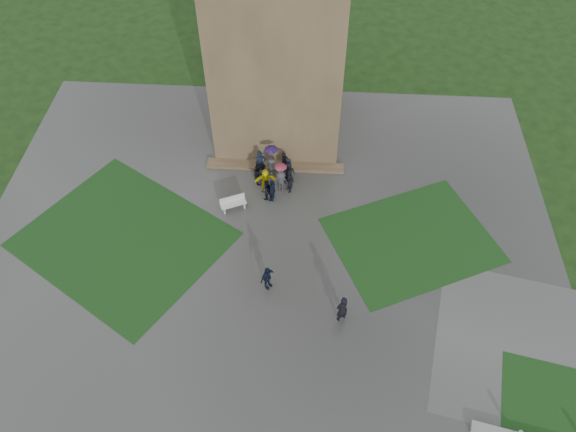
# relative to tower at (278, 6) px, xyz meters

# --- Properties ---
(ground) EXTENTS (120.00, 120.00, 0.00)m
(ground) POSITION_rel_tower_xyz_m (0.00, -15.00, -9.00)
(ground) COLOR black
(plaza) EXTENTS (34.00, 34.00, 0.02)m
(plaza) POSITION_rel_tower_xyz_m (0.00, -13.00, -8.99)
(plaza) COLOR #353533
(plaza) RESTS_ON ground
(lawn_inset_left) EXTENTS (14.10, 13.46, 0.01)m
(lawn_inset_left) POSITION_rel_tower_xyz_m (-8.50, -11.00, -8.97)
(lawn_inset_left) COLOR #123312
(lawn_inset_left) RESTS_ON plaza
(lawn_inset_right) EXTENTS (11.12, 10.15, 0.01)m
(lawn_inset_right) POSITION_rel_tower_xyz_m (8.50, -10.00, -8.97)
(lawn_inset_right) COLOR #123312
(lawn_inset_right) RESTS_ON plaza
(tower) EXTENTS (8.00, 8.00, 18.00)m
(tower) POSITION_rel_tower_xyz_m (0.00, 0.00, 0.00)
(tower) COLOR brown
(tower) RESTS_ON ground
(tower_plinth) EXTENTS (9.00, 0.80, 0.22)m
(tower_plinth) POSITION_rel_tower_xyz_m (0.00, -4.40, -8.87)
(tower_plinth) COLOR brown
(tower_plinth) RESTS_ON plaza
(bench) EXTENTS (1.65, 1.10, 0.92)m
(bench) POSITION_rel_tower_xyz_m (-2.29, -8.16, -8.51)
(bench) COLOR silver
(bench) RESTS_ON plaza
(visitor_cluster) EXTENTS (2.72, 3.38, 2.46)m
(visitor_cluster) POSITION_rel_tower_xyz_m (0.08, -6.03, -8.04)
(visitor_cluster) COLOR black
(visitor_cluster) RESTS_ON plaza
(pedestrian_mid) EXTENTS (1.06, 1.12, 1.69)m
(pedestrian_mid) POSITION_rel_tower_xyz_m (0.31, -13.76, -8.13)
(pedestrian_mid) COLOR black
(pedestrian_mid) RESTS_ON plaza
(pedestrian_near) EXTENTS (0.84, 0.80, 1.94)m
(pedestrian_near) POSITION_rel_tower_xyz_m (4.33, -15.52, -8.01)
(pedestrian_near) COLOR black
(pedestrian_near) RESTS_ON plaza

